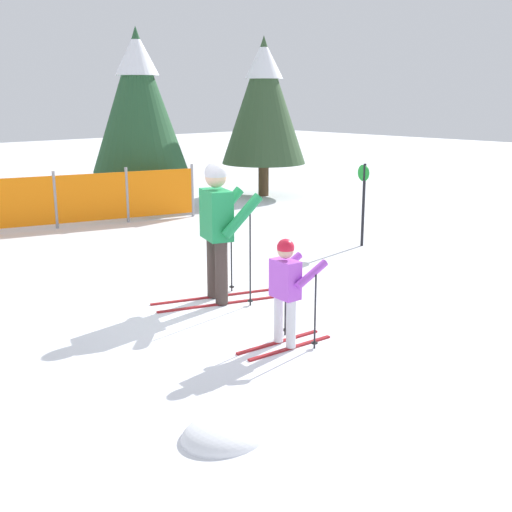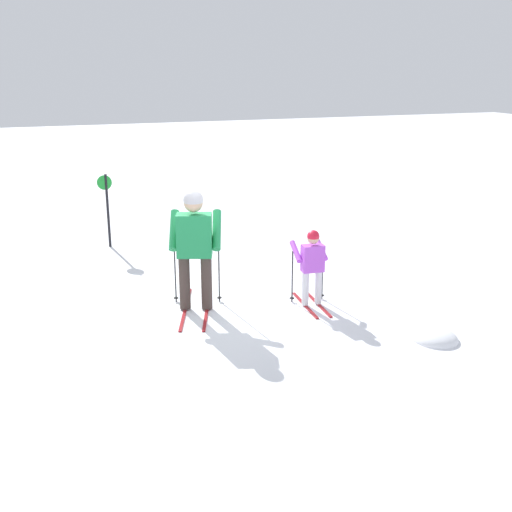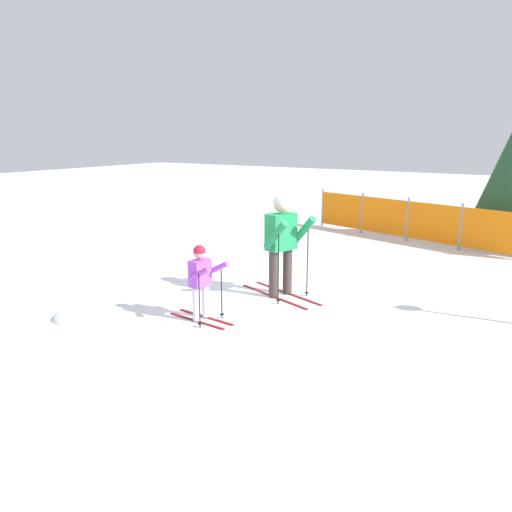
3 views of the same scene
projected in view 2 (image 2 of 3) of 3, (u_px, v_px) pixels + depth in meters
name	position (u px, v px, depth m)	size (l,w,h in m)	color
ground_plane	(217.00, 311.00, 9.31)	(60.00, 60.00, 0.00)	white
skier_adult	(194.00, 239.00, 9.09)	(1.70, 0.96, 1.77)	maroon
skier_child	(312.00, 261.00, 9.36)	(1.10, 0.55, 1.15)	maroon
trail_marker	(107.00, 202.00, 12.31)	(0.07, 0.28, 1.43)	black
snow_mound	(433.00, 338.00, 8.40)	(0.72, 0.61, 0.29)	white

